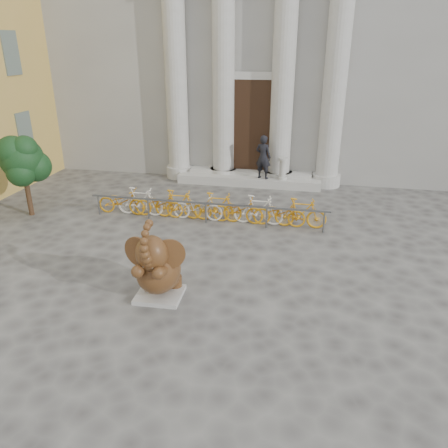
% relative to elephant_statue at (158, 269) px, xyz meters
% --- Properties ---
extents(ground, '(80.00, 80.00, 0.00)m').
position_rel_elephant_statue_xyz_m(ground, '(0.74, -0.07, -0.77)').
color(ground, '#474442').
rests_on(ground, ground).
extents(classical_building, '(22.00, 10.70, 12.00)m').
position_rel_elephant_statue_xyz_m(classical_building, '(0.74, 14.86, 5.21)').
color(classical_building, gray).
rests_on(classical_building, ground).
extents(entrance_steps, '(6.00, 1.20, 0.36)m').
position_rel_elephant_statue_xyz_m(entrance_steps, '(0.74, 9.33, -0.59)').
color(entrance_steps, '#A8A59E').
rests_on(entrance_steps, ground).
extents(elephant_statue, '(1.42, 1.58, 2.12)m').
position_rel_elephant_statue_xyz_m(elephant_statue, '(0.00, 0.00, 0.00)').
color(elephant_statue, '#A8A59E').
rests_on(elephant_statue, ground).
extents(bike_rack, '(8.07, 0.53, 1.00)m').
position_rel_elephant_statue_xyz_m(bike_rack, '(-0.03, 4.95, -0.27)').
color(bike_rack, slate).
rests_on(bike_rack, ground).
extents(tree, '(1.62, 1.47, 2.80)m').
position_rel_elephant_statue_xyz_m(tree, '(-6.15, 4.18, 1.18)').
color(tree, '#332114').
rests_on(tree, ground).
extents(pedestrian, '(0.75, 0.60, 1.79)m').
position_rel_elephant_statue_xyz_m(pedestrian, '(1.35, 9.02, 0.49)').
color(pedestrian, black).
rests_on(pedestrian, entrance_steps).
extents(balustrade_post, '(0.37, 0.37, 0.91)m').
position_rel_elephant_statue_xyz_m(balustrade_post, '(2.16, 9.03, 0.01)').
color(balustrade_post, '#A8A59E').
rests_on(balustrade_post, entrance_steps).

